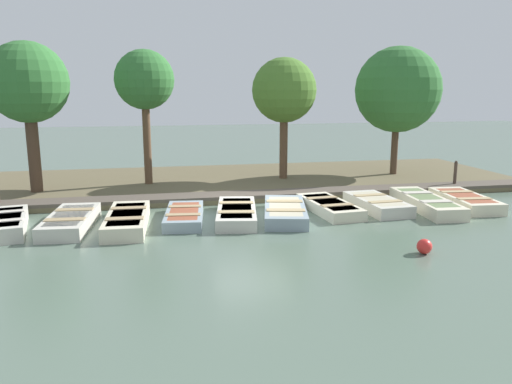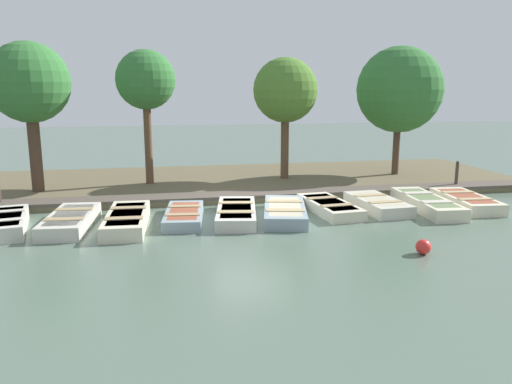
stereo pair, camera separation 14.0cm
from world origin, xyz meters
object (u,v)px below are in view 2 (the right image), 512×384
(rowboat_6, at_px, (329,207))
(buoy, at_px, (423,247))
(rowboat_0, at_px, (7,223))
(rowboat_8, at_px, (426,203))
(rowboat_9, at_px, (466,201))
(park_tree_left, at_px, (146,81))
(rowboat_5, at_px, (285,211))
(rowboat_7, at_px, (377,204))
(rowboat_2, at_px, (127,220))
(mooring_post_far, at_px, (457,176))
(park_tree_center, at_px, (285,91))
(rowboat_3, at_px, (184,215))
(rowboat_1, at_px, (70,220))
(rowboat_4, at_px, (236,213))
(park_tree_far_left, at_px, (29,84))
(park_tree_right, at_px, (399,90))

(rowboat_6, distance_m, buoy, 4.45)
(rowboat_0, height_order, rowboat_8, rowboat_0)
(rowboat_9, relative_size, park_tree_left, 0.57)
(rowboat_5, bearing_deg, rowboat_7, 109.45)
(rowboat_0, xyz_separation_m, rowboat_2, (0.23, 3.22, -0.01))
(mooring_post_far, xyz_separation_m, park_tree_center, (-3.15, -5.97, 3.16))
(rowboat_3, bearing_deg, rowboat_1, -81.21)
(rowboat_8, bearing_deg, rowboat_4, -85.18)
(rowboat_3, relative_size, rowboat_5, 0.85)
(rowboat_1, bearing_deg, rowboat_6, 96.99)
(rowboat_8, xyz_separation_m, mooring_post_far, (-2.55, 2.68, 0.37))
(rowboat_9, bearing_deg, rowboat_2, -82.94)
(rowboat_0, relative_size, rowboat_6, 0.97)
(rowboat_9, xyz_separation_m, park_tree_far_left, (-4.73, -14.30, 3.80))
(rowboat_1, height_order, rowboat_6, rowboat_1)
(rowboat_6, xyz_separation_m, rowboat_7, (0.05, 1.60, 0.02))
(rowboat_3, xyz_separation_m, rowboat_7, (-0.15, 6.18, 0.03))
(park_tree_right, bearing_deg, buoy, -22.93)
(rowboat_2, bearing_deg, mooring_post_far, 105.79)
(rowboat_2, height_order, buoy, rowboat_2)
(mooring_post_far, relative_size, park_tree_right, 0.21)
(rowboat_1, distance_m, park_tree_far_left, 6.45)
(rowboat_6, height_order, park_tree_center, park_tree_center)
(rowboat_4, xyz_separation_m, rowboat_7, (-0.24, 4.63, 0.01))
(rowboat_0, distance_m, rowboat_6, 9.42)
(rowboat_1, relative_size, rowboat_3, 1.09)
(rowboat_9, distance_m, park_tree_far_left, 15.53)
(park_tree_far_left, relative_size, park_tree_right, 0.97)
(rowboat_2, bearing_deg, rowboat_9, 94.49)
(rowboat_9, bearing_deg, rowboat_1, -84.21)
(mooring_post_far, xyz_separation_m, buoy, (6.66, -5.10, -0.40))
(park_tree_far_left, bearing_deg, rowboat_5, 58.48)
(rowboat_7, xyz_separation_m, park_tree_far_left, (-4.60, -11.23, 3.80))
(rowboat_1, xyz_separation_m, park_tree_far_left, (-4.87, -1.88, 3.80))
(mooring_post_far, xyz_separation_m, park_tree_left, (-3.03, -11.51, 3.54))
(rowboat_5, distance_m, park_tree_center, 7.00)
(rowboat_2, distance_m, park_tree_center, 9.26)
(rowboat_2, distance_m, rowboat_9, 10.87)
(rowboat_2, height_order, rowboat_7, rowboat_2)
(buoy, bearing_deg, rowboat_4, -136.97)
(rowboat_0, height_order, rowboat_1, rowboat_0)
(park_tree_right, bearing_deg, rowboat_7, -31.16)
(rowboat_3, bearing_deg, park_tree_center, 148.01)
(mooring_post_far, bearing_deg, rowboat_4, -73.88)
(rowboat_7, bearing_deg, rowboat_2, -89.53)
(rowboat_1, distance_m, park_tree_left, 7.19)
(rowboat_8, distance_m, rowboat_9, 1.46)
(rowboat_7, height_order, park_tree_far_left, park_tree_far_left)
(mooring_post_far, bearing_deg, park_tree_right, -163.98)
(rowboat_1, distance_m, rowboat_9, 12.42)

